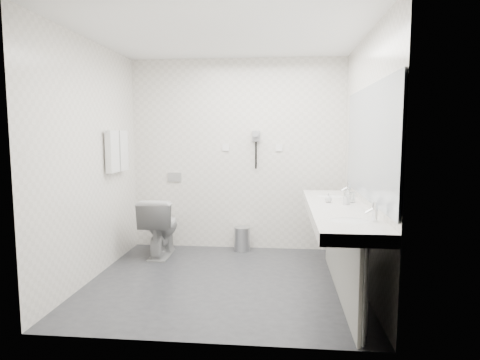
# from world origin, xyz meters

# --- Properties ---
(floor) EXTENTS (2.80, 2.80, 0.00)m
(floor) POSITION_xyz_m (0.00, 0.00, 0.00)
(floor) COLOR #2D2E33
(floor) RESTS_ON ground
(ceiling) EXTENTS (2.80, 2.80, 0.00)m
(ceiling) POSITION_xyz_m (0.00, 0.00, 2.50)
(ceiling) COLOR white
(ceiling) RESTS_ON wall_back
(wall_back) EXTENTS (2.80, 0.00, 2.80)m
(wall_back) POSITION_xyz_m (0.00, 1.30, 1.25)
(wall_back) COLOR white
(wall_back) RESTS_ON floor
(wall_front) EXTENTS (2.80, 0.00, 2.80)m
(wall_front) POSITION_xyz_m (0.00, -1.30, 1.25)
(wall_front) COLOR white
(wall_front) RESTS_ON floor
(wall_left) EXTENTS (0.00, 2.60, 2.60)m
(wall_left) POSITION_xyz_m (-1.40, 0.00, 1.25)
(wall_left) COLOR white
(wall_left) RESTS_ON floor
(wall_right) EXTENTS (0.00, 2.60, 2.60)m
(wall_right) POSITION_xyz_m (1.40, 0.00, 1.25)
(wall_right) COLOR white
(wall_right) RESTS_ON floor
(vanity_counter) EXTENTS (0.55, 2.20, 0.10)m
(vanity_counter) POSITION_xyz_m (1.12, -0.20, 0.80)
(vanity_counter) COLOR white
(vanity_counter) RESTS_ON floor
(vanity_panel) EXTENTS (0.03, 2.15, 0.75)m
(vanity_panel) POSITION_xyz_m (1.15, -0.20, 0.38)
(vanity_panel) COLOR #9C9C93
(vanity_panel) RESTS_ON floor
(vanity_post_near) EXTENTS (0.06, 0.06, 0.75)m
(vanity_post_near) POSITION_xyz_m (1.18, -1.24, 0.38)
(vanity_post_near) COLOR silver
(vanity_post_near) RESTS_ON floor
(vanity_post_far) EXTENTS (0.06, 0.06, 0.75)m
(vanity_post_far) POSITION_xyz_m (1.18, 0.84, 0.38)
(vanity_post_far) COLOR silver
(vanity_post_far) RESTS_ON floor
(mirror) EXTENTS (0.02, 2.20, 1.05)m
(mirror) POSITION_xyz_m (1.39, -0.20, 1.45)
(mirror) COLOR #B2BCC6
(mirror) RESTS_ON wall_right
(basin_near) EXTENTS (0.40, 0.31, 0.05)m
(basin_near) POSITION_xyz_m (1.12, -0.85, 0.83)
(basin_near) COLOR white
(basin_near) RESTS_ON vanity_counter
(basin_far) EXTENTS (0.40, 0.31, 0.05)m
(basin_far) POSITION_xyz_m (1.12, 0.45, 0.83)
(basin_far) COLOR white
(basin_far) RESTS_ON vanity_counter
(faucet_near) EXTENTS (0.04, 0.04, 0.15)m
(faucet_near) POSITION_xyz_m (1.32, -0.85, 0.92)
(faucet_near) COLOR silver
(faucet_near) RESTS_ON vanity_counter
(faucet_far) EXTENTS (0.04, 0.04, 0.15)m
(faucet_far) POSITION_xyz_m (1.32, 0.45, 0.92)
(faucet_far) COLOR silver
(faucet_far) RESTS_ON vanity_counter
(soap_bottle_a) EXTENTS (0.07, 0.07, 0.11)m
(soap_bottle_a) POSITION_xyz_m (1.21, -0.11, 0.91)
(soap_bottle_a) COLOR white
(soap_bottle_a) RESTS_ON vanity_counter
(soap_bottle_b) EXTENTS (0.10, 0.10, 0.09)m
(soap_bottle_b) POSITION_xyz_m (1.05, 0.01, 0.90)
(soap_bottle_b) COLOR white
(soap_bottle_b) RESTS_ON vanity_counter
(glass_left) EXTENTS (0.07, 0.07, 0.11)m
(glass_left) POSITION_xyz_m (1.29, 0.03, 0.90)
(glass_left) COLOR silver
(glass_left) RESTS_ON vanity_counter
(glass_right) EXTENTS (0.06, 0.06, 0.10)m
(glass_right) POSITION_xyz_m (1.26, 0.22, 0.90)
(glass_right) COLOR silver
(glass_right) RESTS_ON vanity_counter
(toilet) EXTENTS (0.43, 0.74, 0.74)m
(toilet) POSITION_xyz_m (-0.93, 0.84, 0.37)
(toilet) COLOR white
(toilet) RESTS_ON floor
(flush_plate) EXTENTS (0.18, 0.02, 0.12)m
(flush_plate) POSITION_xyz_m (-0.85, 1.29, 0.95)
(flush_plate) COLOR #B2B5BA
(flush_plate) RESTS_ON wall_back
(pedal_bin) EXTENTS (0.24, 0.24, 0.30)m
(pedal_bin) POSITION_xyz_m (0.08, 1.15, 0.15)
(pedal_bin) COLOR #B2B5BA
(pedal_bin) RESTS_ON floor
(bin_lid) EXTENTS (0.21, 0.21, 0.02)m
(bin_lid) POSITION_xyz_m (0.08, 1.15, 0.31)
(bin_lid) COLOR #B2B5BA
(bin_lid) RESTS_ON pedal_bin
(towel_rail) EXTENTS (0.02, 0.62, 0.02)m
(towel_rail) POSITION_xyz_m (-1.35, 0.55, 1.55)
(towel_rail) COLOR silver
(towel_rail) RESTS_ON wall_left
(towel_near) EXTENTS (0.07, 0.24, 0.48)m
(towel_near) POSITION_xyz_m (-1.34, 0.41, 1.33)
(towel_near) COLOR white
(towel_near) RESTS_ON towel_rail
(towel_far) EXTENTS (0.07, 0.24, 0.48)m
(towel_far) POSITION_xyz_m (-1.34, 0.69, 1.33)
(towel_far) COLOR white
(towel_far) RESTS_ON towel_rail
(dryer_cradle) EXTENTS (0.10, 0.04, 0.14)m
(dryer_cradle) POSITION_xyz_m (0.25, 1.27, 1.50)
(dryer_cradle) COLOR #98979D
(dryer_cradle) RESTS_ON wall_back
(dryer_barrel) EXTENTS (0.08, 0.14, 0.08)m
(dryer_barrel) POSITION_xyz_m (0.25, 1.20, 1.53)
(dryer_barrel) COLOR #98979D
(dryer_barrel) RESTS_ON dryer_cradle
(dryer_cord) EXTENTS (0.02, 0.02, 0.35)m
(dryer_cord) POSITION_xyz_m (0.25, 1.26, 1.25)
(dryer_cord) COLOR black
(dryer_cord) RESTS_ON dryer_cradle
(switch_plate_a) EXTENTS (0.09, 0.02, 0.09)m
(switch_plate_a) POSITION_xyz_m (-0.15, 1.29, 1.35)
(switch_plate_a) COLOR white
(switch_plate_a) RESTS_ON wall_back
(switch_plate_b) EXTENTS (0.09, 0.02, 0.09)m
(switch_plate_b) POSITION_xyz_m (0.55, 1.29, 1.35)
(switch_plate_b) COLOR white
(switch_plate_b) RESTS_ON wall_back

